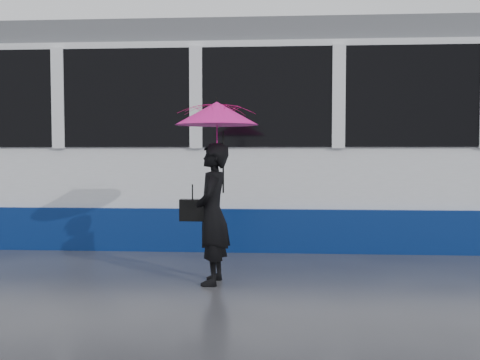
{
  "coord_description": "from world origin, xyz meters",
  "views": [
    {
      "loc": [
        0.4,
        -6.27,
        1.43
      ],
      "look_at": [
        -0.01,
        -0.03,
        1.1
      ],
      "focal_mm": 40.0,
      "sensor_mm": 36.0,
      "label": 1
    }
  ],
  "objects": [
    {
      "name": "ground",
      "position": [
        0.0,
        0.0,
        0.0
      ],
      "size": [
        90.0,
        90.0,
        0.0
      ],
      "primitive_type": "plane",
      "color": "#29292E",
      "rests_on": "ground"
    },
    {
      "name": "rails",
      "position": [
        0.0,
        2.5,
        0.01
      ],
      "size": [
        34.0,
        1.51,
        0.02
      ],
      "color": "#3F3D38",
      "rests_on": "ground"
    },
    {
      "name": "tram",
      "position": [
        1.78,
        2.5,
        1.64
      ],
      "size": [
        26.0,
        2.56,
        3.35
      ],
      "color": "white",
      "rests_on": "ground"
    },
    {
      "name": "woman",
      "position": [
        -0.28,
        -0.56,
        0.76
      ],
      "size": [
        0.39,
        0.57,
        1.52
      ],
      "primitive_type": "imported",
      "rotation": [
        0.0,
        0.0,
        -1.61
      ],
      "color": "black",
      "rests_on": "ground"
    },
    {
      "name": "umbrella",
      "position": [
        -0.23,
        -0.56,
        1.67
      ],
      "size": [
        0.93,
        0.93,
        1.03
      ],
      "rotation": [
        0.0,
        0.0,
        -0.04
      ],
      "color": "#F3148F",
      "rests_on": "ground"
    },
    {
      "name": "handbag",
      "position": [
        -0.5,
        -0.54,
        0.8
      ],
      "size": [
        0.28,
        0.13,
        0.42
      ],
      "rotation": [
        0.0,
        0.0,
        -0.04
      ],
      "color": "black",
      "rests_on": "ground"
    }
  ]
}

